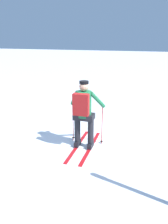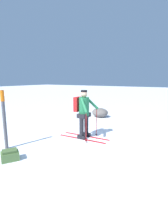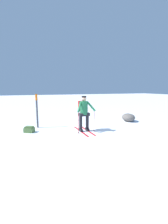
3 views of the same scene
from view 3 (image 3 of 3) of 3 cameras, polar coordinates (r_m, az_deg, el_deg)
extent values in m
plane|color=white|center=(7.17, 0.37, -7.65)|extent=(80.00, 80.00, 0.00)
cube|color=red|center=(7.41, 1.24, -7.05)|extent=(1.83, 0.16, 0.01)
cube|color=black|center=(7.39, 1.24, -6.56)|extent=(0.30, 0.12, 0.12)
cylinder|color=black|center=(7.29, 1.25, -3.49)|extent=(0.15, 0.15, 0.69)
cube|color=red|center=(7.28, -1.26, -7.34)|extent=(1.83, 0.16, 0.01)
cube|color=black|center=(7.26, -1.27, -6.85)|extent=(0.30, 0.12, 0.12)
cylinder|color=black|center=(7.16, -1.28, -3.72)|extent=(0.15, 0.15, 0.69)
cube|color=black|center=(7.16, 0.00, -0.90)|extent=(0.32, 0.51, 0.14)
cylinder|color=#1E663D|center=(7.11, 0.00, 1.59)|extent=(0.36, 0.36, 0.63)
sphere|color=tan|center=(7.07, 0.00, 5.04)|extent=(0.23, 0.23, 0.23)
cylinder|color=black|center=(7.06, 0.00, 5.85)|extent=(0.22, 0.22, 0.06)
cube|color=maroon|center=(7.33, -0.76, 2.30)|extent=(0.16, 0.37, 0.51)
cylinder|color=red|center=(7.11, 3.86, -3.41)|extent=(0.02, 0.02, 1.06)
cylinder|color=black|center=(7.22, 3.82, -7.04)|extent=(0.07, 0.07, 0.01)
cylinder|color=#1E663D|center=(7.07, 2.71, 2.21)|extent=(0.43, 0.37, 0.47)
cylinder|color=red|center=(6.80, -2.08, -3.98)|extent=(0.02, 0.02, 1.06)
cylinder|color=black|center=(6.92, -2.06, -7.75)|extent=(0.07, 0.07, 0.01)
cylinder|color=#1E663D|center=(6.84, -1.73, 1.98)|extent=(0.44, 0.35, 0.47)
cube|color=#4C6B38|center=(7.57, -20.13, -6.44)|extent=(0.50, 0.53, 0.22)
cube|color=#415B2F|center=(7.53, -20.19, -5.41)|extent=(0.40, 0.44, 0.06)
cylinder|color=#4C4C51|center=(8.17, -17.47, 0.34)|extent=(0.10, 0.10, 1.76)
cylinder|color=orange|center=(8.10, -17.71, 5.39)|extent=(0.11, 0.11, 0.32)
ellipsoid|color=#5B5651|center=(9.80, 16.56, -1.98)|extent=(0.89, 0.76, 0.49)
camera|label=1|loc=(11.38, -16.45, 11.75)|focal=35.00mm
camera|label=2|loc=(4.34, -57.87, 5.11)|focal=28.00mm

